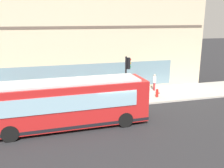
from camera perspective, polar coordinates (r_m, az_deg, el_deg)
The scene contains 11 objects.
ground at distance 17.23m, azimuth 0.11°, elevation -8.68°, with size 120.00×120.00×0.00m, color #262628.
sidewalk_curb at distance 21.62m, azimuth -3.35°, elevation -3.50°, with size 4.54×40.00×0.15m, color #B2ADA3.
building_corner at distance 25.87m, azimuth -6.12°, elevation 11.80°, with size 6.34×23.09×11.07m.
city_bus_nearside at distance 16.28m, azimuth -9.72°, elevation -4.46°, with size 2.78×10.09×3.07m.
traffic_light_near_corner at distance 19.91m, azimuth 3.54°, elevation 3.05°, with size 0.32×0.49×3.82m.
fire_hydrant at distance 22.22m, azimuth 10.31°, elevation -2.02°, with size 0.35×0.35×0.74m.
pedestrian_near_building_entrance at distance 20.56m, azimuth -21.27°, elevation -2.70°, with size 0.32×0.32×1.55m.
pedestrian_by_light_pole at distance 24.04m, azimuth 9.71°, elevation 0.64°, with size 0.32×0.32×1.59m.
pedestrian_walking_along_curb at distance 22.43m, azimuth -19.56°, elevation -0.95°, with size 0.32×0.32×1.65m.
pedestrian_near_hydrant at distance 19.73m, azimuth -3.69°, elevation -2.04°, with size 0.32×0.32×1.74m.
newspaper_vending_box at distance 23.56m, azimuth 5.82°, elevation -0.65°, with size 0.44×0.42×0.90m.
Camera 1 is at (-15.21, 4.23, 6.90)m, focal length 39.87 mm.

